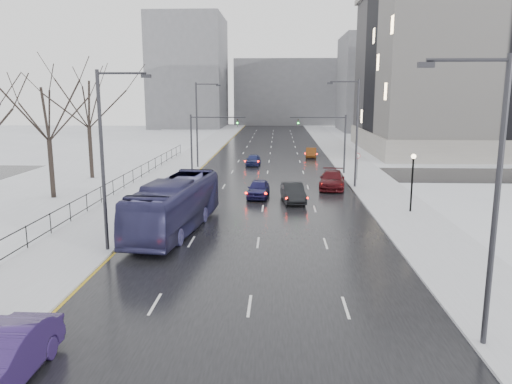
# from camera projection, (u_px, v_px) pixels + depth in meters

# --- Properties ---
(road) EXTENTS (16.00, 150.00, 0.04)m
(road) POSITION_uv_depth(u_px,v_px,m) (269.00, 160.00, 66.90)
(road) COLOR black
(road) RESTS_ON ground
(cross_road) EXTENTS (130.00, 10.00, 0.04)m
(cross_road) POSITION_uv_depth(u_px,v_px,m) (267.00, 174.00, 55.14)
(cross_road) COLOR black
(cross_road) RESTS_ON ground
(sidewalk_left) EXTENTS (5.00, 150.00, 0.16)m
(sidewalk_left) POSITION_uv_depth(u_px,v_px,m) (192.00, 159.00, 67.34)
(sidewalk_left) COLOR silver
(sidewalk_left) RESTS_ON ground
(sidewalk_right) EXTENTS (5.00, 150.00, 0.16)m
(sidewalk_right) POSITION_uv_depth(u_px,v_px,m) (348.00, 160.00, 66.44)
(sidewalk_right) COLOR silver
(sidewalk_right) RESTS_ON ground
(park_strip) EXTENTS (14.00, 150.00, 0.12)m
(park_strip) POSITION_uv_depth(u_px,v_px,m) (122.00, 158.00, 67.76)
(park_strip) COLOR white
(park_strip) RESTS_ON ground
(tree_park_d) EXTENTS (8.75, 8.75, 12.50)m
(tree_park_d) POSITION_uv_depth(u_px,v_px,m) (54.00, 199.00, 42.20)
(tree_park_d) COLOR black
(tree_park_d) RESTS_ON ground
(tree_park_e) EXTENTS (9.45, 9.45, 13.50)m
(tree_park_e) POSITION_uv_depth(u_px,v_px,m) (92.00, 179.00, 52.01)
(tree_park_e) COLOR black
(tree_park_e) RESTS_ON ground
(iron_fence) EXTENTS (0.06, 70.00, 1.30)m
(iron_fence) POSITION_uv_depth(u_px,v_px,m) (92.00, 198.00, 37.89)
(iron_fence) COLOR black
(iron_fence) RESTS_ON sidewalk_left
(streetlight_r_near) EXTENTS (2.95, 0.25, 10.00)m
(streetlight_r_near) POSITION_uv_depth(u_px,v_px,m) (490.00, 190.00, 16.46)
(streetlight_r_near) COLOR #2D2D33
(streetlight_r_near) RESTS_ON ground
(streetlight_r_mid) EXTENTS (2.95, 0.25, 10.00)m
(streetlight_r_mid) POSITION_uv_depth(u_px,v_px,m) (355.00, 128.00, 45.86)
(streetlight_r_mid) COLOR #2D2D33
(streetlight_r_mid) RESTS_ON ground
(streetlight_l_near) EXTENTS (2.95, 0.25, 10.00)m
(streetlight_l_near) POSITION_uv_depth(u_px,v_px,m) (106.00, 153.00, 26.97)
(streetlight_l_near) COLOR #2D2D33
(streetlight_l_near) RESTS_ON ground
(streetlight_l_far) EXTENTS (2.95, 0.25, 10.00)m
(streetlight_l_far) POSITION_uv_depth(u_px,v_px,m) (199.00, 121.00, 58.33)
(streetlight_l_far) COLOR #2D2D33
(streetlight_l_far) RESTS_ON ground
(lamppost_r_mid) EXTENTS (0.36, 0.36, 4.28)m
(lamppost_r_mid) POSITION_uv_depth(u_px,v_px,m) (413.00, 174.00, 36.46)
(lamppost_r_mid) COLOR black
(lamppost_r_mid) RESTS_ON sidewalk_right
(mast_signal_right) EXTENTS (6.10, 0.33, 6.50)m
(mast_signal_right) POSITION_uv_depth(u_px,v_px,m) (335.00, 137.00, 54.03)
(mast_signal_right) COLOR #2D2D33
(mast_signal_right) RESTS_ON ground
(mast_signal_left) EXTENTS (6.10, 0.33, 6.50)m
(mast_signal_left) POSITION_uv_depth(u_px,v_px,m) (201.00, 136.00, 54.66)
(mast_signal_left) COLOR #2D2D33
(mast_signal_left) RESTS_ON ground
(no_uturn_sign) EXTENTS (0.60, 0.06, 2.70)m
(no_uturn_sign) POSITION_uv_depth(u_px,v_px,m) (358.00, 158.00, 50.38)
(no_uturn_sign) COLOR #2D2D33
(no_uturn_sign) RESTS_ON sidewalk_right
(civic_building) EXTENTS (41.00, 31.00, 24.80)m
(civic_building) POSITION_uv_depth(u_px,v_px,m) (504.00, 77.00, 74.97)
(civic_building) COLOR gray
(civic_building) RESTS_ON ground
(bldg_far_right) EXTENTS (24.00, 20.00, 22.00)m
(bldg_far_right) POSITION_uv_depth(u_px,v_px,m) (392.00, 84.00, 117.45)
(bldg_far_right) COLOR slate
(bldg_far_right) RESTS_ON ground
(bldg_far_left) EXTENTS (18.00, 22.00, 28.00)m
(bldg_far_left) POSITION_uv_depth(u_px,v_px,m) (189.00, 73.00, 128.83)
(bldg_far_left) COLOR slate
(bldg_far_left) RESTS_ON ground
(bldg_far_center) EXTENTS (30.00, 18.00, 18.00)m
(bldg_far_center) POSITION_uv_depth(u_px,v_px,m) (288.00, 92.00, 143.37)
(bldg_far_center) COLOR slate
(bldg_far_center) RESTS_ON ground
(sedan_left_near) EXTENTS (1.83, 5.14, 1.69)m
(sedan_left_near) POSITION_uv_depth(u_px,v_px,m) (0.00, 359.00, 15.05)
(sedan_left_near) COLOR #2F1D57
(sedan_left_near) RESTS_ON road
(bus) EXTENTS (4.22, 12.32, 3.36)m
(bus) POSITION_uv_depth(u_px,v_px,m) (175.00, 205.00, 31.97)
(bus) COLOR navy
(bus) RESTS_ON road
(sedan_center_near) EXTENTS (2.00, 4.43, 1.48)m
(sedan_center_near) POSITION_uv_depth(u_px,v_px,m) (258.00, 189.00, 42.52)
(sedan_center_near) COLOR #1B1A4E
(sedan_center_near) RESTS_ON road
(sedan_right_near) EXTENTS (2.12, 4.77, 1.52)m
(sedan_right_near) POSITION_uv_depth(u_px,v_px,m) (293.00, 193.00, 40.68)
(sedan_right_near) COLOR black
(sedan_right_near) RESTS_ON road
(sedan_right_far) EXTENTS (2.98, 5.85, 1.63)m
(sedan_right_far) POSITION_uv_depth(u_px,v_px,m) (332.00, 180.00, 46.48)
(sedan_right_far) COLOR #420B10
(sedan_right_far) RESTS_ON road
(sedan_center_far) EXTENTS (1.83, 4.10, 1.37)m
(sedan_center_far) POSITION_uv_depth(u_px,v_px,m) (253.00, 160.00, 61.37)
(sedan_center_far) COLOR navy
(sedan_center_far) RESTS_ON road
(sedan_right_distant) EXTENTS (1.73, 4.17, 1.34)m
(sedan_right_distant) POSITION_uv_depth(u_px,v_px,m) (311.00, 153.00, 68.79)
(sedan_right_distant) COLOR #5E2F10
(sedan_right_distant) RESTS_ON road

